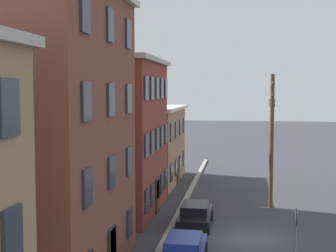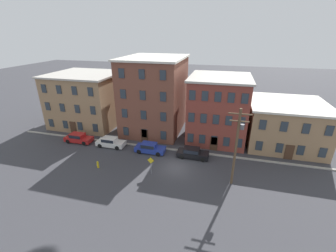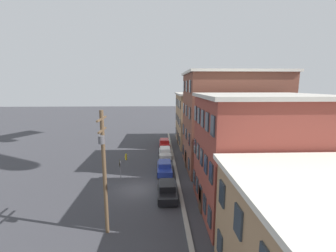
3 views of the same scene
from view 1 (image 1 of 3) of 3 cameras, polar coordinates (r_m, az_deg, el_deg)
The scene contains 8 objects.
ground_plane at distance 26.86m, azimuth 9.85°, elevation -13.32°, with size 200.00×200.00×0.00m, color #38383D.
kerb_strip at distance 27.13m, azimuth 0.06°, elevation -12.90°, with size 56.00×0.36×0.16m, color #9E998E.
apartment_far at distance 31.86m, azimuth -9.82°, elevation -1.11°, with size 9.28×9.98×10.22m.
apartment_annex at distance 41.94m, azimuth -5.86°, elevation -2.18°, with size 11.14×10.88×6.71m.
car_blue at distance 22.38m, azimuth 1.99°, elevation -14.91°, with size 4.40×1.92×1.43m.
car_black at distance 28.38m, azimuth 3.34°, elevation -10.72°, with size 4.40×1.92×1.43m.
caution_sign at distance 23.98m, azimuth 15.36°, elevation -11.54°, with size 0.93×0.08×2.45m.
utility_pole at distance 32.87m, azimuth 12.53°, elevation -0.86°, with size 2.40×0.44×9.25m.
Camera 1 is at (-25.60, 0.49, 8.14)m, focal length 50.00 mm.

